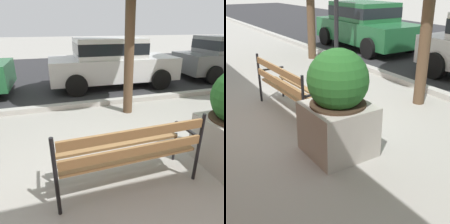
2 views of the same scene
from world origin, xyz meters
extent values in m
plane|color=#9E9B93|center=(0.00, 0.00, 0.00)|extent=(80.00, 80.00, 0.00)
cube|color=#2D2D30|center=(0.00, 7.50, 0.00)|extent=(60.00, 9.00, 0.01)
cube|color=#B2AFA8|center=(0.00, 2.90, 0.06)|extent=(60.00, 0.20, 0.12)
cube|color=olive|center=(-0.12, -0.18, 0.45)|extent=(1.70, 0.17, 0.04)
cube|color=olive|center=(-0.13, 0.00, 0.45)|extent=(1.70, 0.17, 0.04)
cube|color=olive|center=(-0.13, 0.18, 0.45)|extent=(1.70, 0.17, 0.04)
cube|color=olive|center=(-0.12, -0.27, 0.62)|extent=(1.70, 0.09, 0.11)
cube|color=olive|center=(-0.12, -0.27, 0.84)|extent=(1.70, 0.09, 0.11)
cylinder|color=black|center=(-1.01, 0.17, 0.23)|extent=(0.04, 0.04, 0.45)
cylinder|color=black|center=(-1.00, -0.30, 0.47)|extent=(0.04, 0.04, 0.95)
cube|color=black|center=(-1.01, -0.03, 0.62)|extent=(0.05, 0.48, 0.03)
cylinder|color=black|center=(0.75, 0.23, 0.23)|extent=(0.04, 0.04, 0.45)
cylinder|color=black|center=(0.76, -0.24, 0.47)|extent=(0.04, 0.04, 0.95)
cube|color=black|center=(0.75, 0.03, 0.62)|extent=(0.05, 0.48, 0.03)
cylinder|color=brown|center=(0.76, 2.25, 1.49)|extent=(0.21, 0.21, 2.98)
cube|color=silver|center=(1.13, 4.62, 0.61)|extent=(4.13, 1.78, 0.70)
cube|color=silver|center=(0.98, 4.62, 1.26)|extent=(2.16, 1.61, 0.60)
cube|color=black|center=(0.98, 4.62, 1.26)|extent=(2.17, 1.63, 0.33)
cylinder|color=black|center=(2.48, 5.44, 0.32)|extent=(0.64, 0.23, 0.64)
cylinder|color=black|center=(2.45, 3.74, 0.32)|extent=(0.64, 0.23, 0.64)
cylinder|color=black|center=(-0.18, 5.50, 0.32)|extent=(0.64, 0.23, 0.64)
cylinder|color=black|center=(-0.22, 3.80, 0.32)|extent=(0.64, 0.23, 0.64)
cylinder|color=black|center=(4.59, 5.50, 0.32)|extent=(0.64, 0.23, 0.64)
cylinder|color=black|center=(4.56, 3.80, 0.32)|extent=(0.64, 0.23, 0.64)
camera|label=1|loc=(-0.95, -2.10, 1.92)|focal=33.69mm
camera|label=2|loc=(4.61, -2.10, 2.19)|focal=49.12mm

